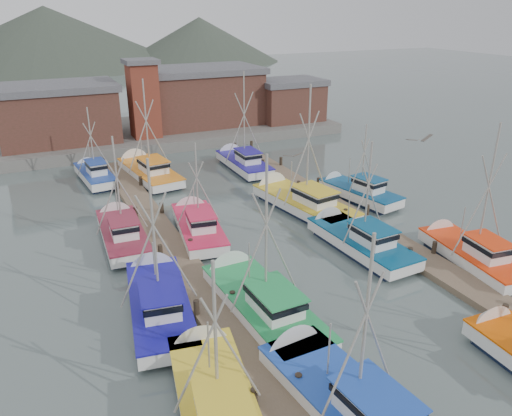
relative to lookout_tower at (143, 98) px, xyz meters
name	(u,v)px	position (x,y,z in m)	size (l,w,h in m)	color
ground	(310,271)	(2.00, -33.00, -5.55)	(260.00, 260.00, 0.00)	#4A5856
dock_left	(181,262)	(-5.00, -28.96, -5.34)	(2.30, 46.00, 1.50)	brown
dock_right	(364,224)	(9.00, -28.96, -5.34)	(2.30, 46.00, 1.50)	brown
quay	(155,132)	(2.00, 4.00, -4.95)	(44.00, 16.00, 1.20)	slate
shed_left	(58,113)	(-9.00, 2.00, -1.21)	(12.72, 8.48, 6.20)	brown
shed_center	(200,95)	(8.00, 4.00, -0.86)	(14.84, 9.54, 6.90)	brown
shed_right	(289,99)	(19.00, 1.00, -1.71)	(8.48, 6.36, 5.20)	brown
lookout_tower	(143,98)	(0.00, 0.00, 0.00)	(3.60, 3.60, 8.50)	maroon
distant_hills	(22,68)	(-10.76, 89.59, -5.55)	(175.00, 140.00, 42.00)	#3F483C
boat_0	(344,398)	(-2.75, -43.46, -4.87)	(4.02, 10.04, 9.14)	#101A35
boat_2	(215,398)	(-7.38, -41.24, -4.87)	(4.35, 9.59, 8.03)	#101A35
boat_4	(259,301)	(-2.77, -35.63, -4.87)	(3.98, 10.02, 9.82)	#101A35
boat_5	(356,239)	(6.32, -31.70, -4.87)	(3.40, 9.24, 8.34)	#101A35
boat_6	(159,300)	(-7.55, -33.32, -4.87)	(4.27, 9.66, 9.51)	#101A35
boat_7	(468,252)	(11.60, -36.29, -4.86)	(3.89, 8.66, 9.82)	#101A35
boat_8	(197,225)	(-2.51, -24.96, -4.87)	(3.87, 8.88, 7.55)	#101A35
boat_9	(299,201)	(6.41, -23.95, -4.86)	(4.74, 10.74, 10.90)	#101A35
boat_10	(122,232)	(-7.60, -23.78, -4.87)	(3.42, 8.74, 8.25)	#101A35
boat_11	(355,191)	(11.78, -24.01, -4.88)	(3.88, 8.29, 7.10)	#101A35
boat_12	(147,171)	(-2.68, -11.08, -4.87)	(4.27, 10.28, 10.18)	#101A35
boat_13	(242,162)	(6.51, -12.27, -4.86)	(4.07, 8.89, 10.31)	#101A35
boat_14	(94,174)	(-7.38, -9.92, -4.87)	(3.06, 7.81, 7.50)	#101A35
gull_near	(419,139)	(1.95, -40.88, 4.56)	(1.54, 0.66, 0.24)	gray
gull_far	(293,156)	(4.33, -26.34, -0.24)	(1.55, 0.62, 0.24)	gray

